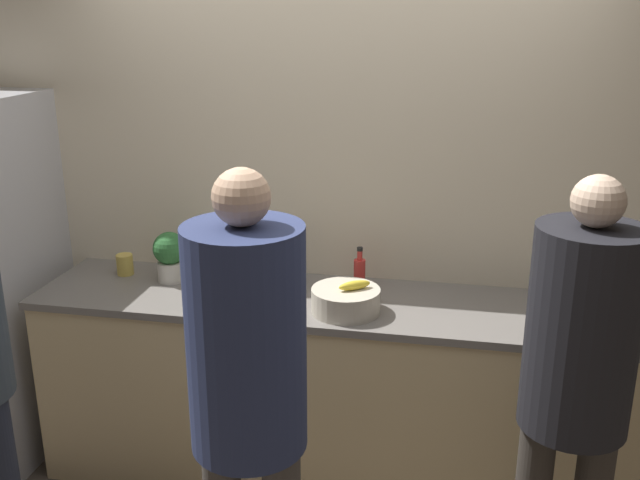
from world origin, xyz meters
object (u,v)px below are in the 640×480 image
object	(u,v)px
person_center	(248,381)
utensil_crock	(287,272)
person_right	(577,369)
fruit_bowl	(346,300)
bottle_red	(359,273)
cup_yellow	(125,265)
potted_plant	(170,255)

from	to	relation	value
person_center	utensil_crock	distance (m)	1.15
person_right	fruit_bowl	world-z (taller)	person_right
fruit_bowl	utensil_crock	size ratio (longest dim) A/B	1.13
bottle_red	cup_yellow	xyz separation A→B (m)	(-1.18, -0.03, -0.03)
bottle_red	cup_yellow	bearing A→B (deg)	-178.35
fruit_bowl	potted_plant	size ratio (longest dim) A/B	1.22
potted_plant	cup_yellow	bearing A→B (deg)	171.15
fruit_bowl	person_right	bearing A→B (deg)	-31.33
person_right	fruit_bowl	xyz separation A→B (m)	(-0.89, 0.54, -0.04)
bottle_red	person_right	bearing A→B (deg)	-43.43
bottle_red	cup_yellow	size ratio (longest dim) A/B	2.01
person_center	potted_plant	xyz separation A→B (m)	(-0.72, 1.11, -0.00)
utensil_crock	potted_plant	distance (m)	0.58
cup_yellow	potted_plant	bearing A→B (deg)	-8.85
person_right	fruit_bowl	distance (m)	1.04
person_right	utensil_crock	distance (m)	1.44
fruit_bowl	bottle_red	distance (m)	0.28
person_center	person_right	bearing A→B (deg)	18.82
utensil_crock	cup_yellow	world-z (taller)	utensil_crock
utensil_crock	person_right	bearing A→B (deg)	-32.67
person_center	cup_yellow	size ratio (longest dim) A/B	17.20
person_center	bottle_red	world-z (taller)	person_center
fruit_bowl	utensil_crock	world-z (taller)	utensil_crock
utensil_crock	potted_plant	bearing A→B (deg)	-177.12
fruit_bowl	cup_yellow	size ratio (longest dim) A/B	2.93
person_center	cup_yellow	distance (m)	1.52
person_right	cup_yellow	bearing A→B (deg)	158.94
fruit_bowl	utensil_crock	xyz separation A→B (m)	(-0.32, 0.24, 0.02)
cup_yellow	fruit_bowl	bearing A→B (deg)	-12.06
person_right	cup_yellow	world-z (taller)	person_right
fruit_bowl	bottle_red	bearing A→B (deg)	86.06
person_right	fruit_bowl	bearing A→B (deg)	148.67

